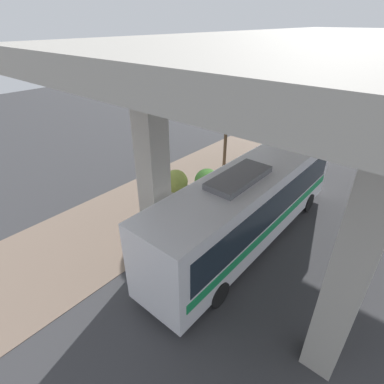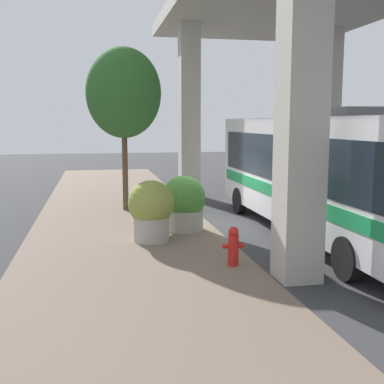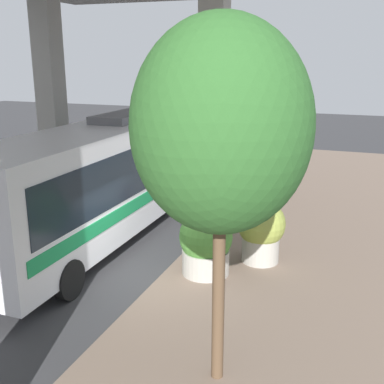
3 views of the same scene
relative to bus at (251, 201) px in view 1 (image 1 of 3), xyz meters
The scene contains 8 objects.
ground_plane 4.33m from the bus, 136.10° to the left, with size 80.00×80.00×0.00m, color #38383A.
sidewalk_strip 6.64m from the bus, 155.38° to the left, with size 6.00×40.00×0.02m.
overpass 6.14m from the bus, 64.11° to the left, with size 9.40×20.46×8.58m.
bus is the anchor object (origin of this frame).
fire_hydrant 4.40m from the bus, 144.45° to the right, with size 0.54×0.26×0.99m.
planter_front 5.16m from the bus, behind, with size 1.35×1.35×1.83m.
planter_middle 4.36m from the bus, 155.16° to the left, with size 1.43×1.43×1.79m.
street_tree_near 8.34m from the bus, 133.05° to the left, with size 2.92×2.92×6.38m.
Camera 1 is at (8.02, -12.83, 9.06)m, focal length 28.00 mm.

